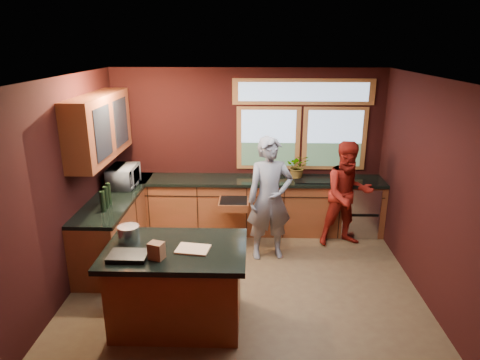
{
  "coord_description": "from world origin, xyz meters",
  "views": [
    {
      "loc": [
        0.08,
        -5.03,
        3.1
      ],
      "look_at": [
        -0.08,
        0.4,
        1.33
      ],
      "focal_mm": 32.0,
      "sensor_mm": 36.0,
      "label": 1
    }
  ],
  "objects_px": {
    "person_grey": "(270,199)",
    "stock_pot": "(129,234)",
    "person_red": "(348,194)",
    "cutting_board": "(193,249)",
    "island": "(177,285)"
  },
  "relations": [
    {
      "from": "person_red",
      "to": "stock_pot",
      "type": "relative_size",
      "value": 6.97
    },
    {
      "from": "island",
      "to": "person_red",
      "type": "relative_size",
      "value": 0.93
    },
    {
      "from": "cutting_board",
      "to": "stock_pot",
      "type": "height_order",
      "value": "stock_pot"
    },
    {
      "from": "person_grey",
      "to": "cutting_board",
      "type": "distance_m",
      "value": 1.89
    },
    {
      "from": "person_grey",
      "to": "cutting_board",
      "type": "height_order",
      "value": "person_grey"
    },
    {
      "from": "person_grey",
      "to": "stock_pot",
      "type": "height_order",
      "value": "person_grey"
    },
    {
      "from": "cutting_board",
      "to": "stock_pot",
      "type": "bearing_deg",
      "value": 165.07
    },
    {
      "from": "person_red",
      "to": "stock_pot",
      "type": "height_order",
      "value": "person_red"
    },
    {
      "from": "cutting_board",
      "to": "stock_pot",
      "type": "xyz_separation_m",
      "value": [
        -0.75,
        0.2,
        0.08
      ]
    },
    {
      "from": "person_red",
      "to": "cutting_board",
      "type": "distance_m",
      "value": 3.0
    },
    {
      "from": "person_grey",
      "to": "person_red",
      "type": "height_order",
      "value": "person_grey"
    },
    {
      "from": "person_grey",
      "to": "person_red",
      "type": "bearing_deg",
      "value": 9.68
    },
    {
      "from": "person_red",
      "to": "stock_pot",
      "type": "xyz_separation_m",
      "value": [
        -2.87,
        -1.92,
        0.2
      ]
    },
    {
      "from": "person_red",
      "to": "cutting_board",
      "type": "relative_size",
      "value": 4.78
    },
    {
      "from": "person_red",
      "to": "cutting_board",
      "type": "xyz_separation_m",
      "value": [
        -2.12,
        -2.12,
        0.12
      ]
    }
  ]
}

